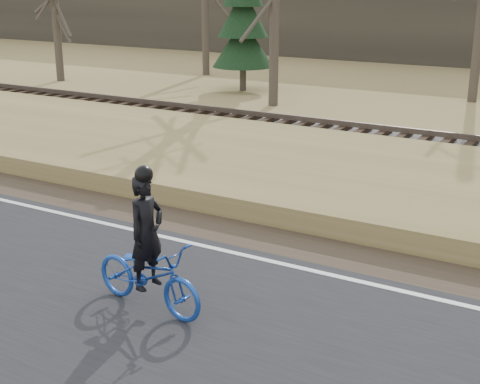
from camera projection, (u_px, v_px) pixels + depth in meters
The scene contains 11 objects.
ground at pixel (47, 218), 13.66m from camera, with size 120.00×120.00×0.00m, color #9B7F4F.
edge_line at pixel (54, 212), 13.81m from camera, with size 120.00×0.12×0.01m, color silver.
shoulder at pixel (87, 200), 14.64m from camera, with size 120.00×1.60×0.04m, color #473A2B.
embankment at pixel (167, 160), 17.06m from camera, with size 120.00×5.00×0.44m, color #9B7F4F.
ballast at pixel (241, 132), 20.19m from camera, with size 120.00×3.00×0.45m, color slate.
railroad at pixel (241, 122), 20.10m from camera, with size 120.00×2.40×0.29m.
treeline_backdrop at pixel (435, 8), 37.48m from camera, with size 120.00×4.00×6.00m, color #383328.
cyclist at pixel (148, 265), 9.62m from camera, with size 2.05×0.93×2.17m.
bare_tree_far_left at pixel (55, 10), 30.47m from camera, with size 0.36×0.36×6.48m, color #4A4136.
bare_tree_left at pixel (205, 1), 32.25m from camera, with size 0.36×0.36×7.11m, color #4A4136.
conifer at pixel (243, 14), 27.85m from camera, with size 2.60×2.60×6.73m.
Camera 1 is at (9.82, -9.16, 4.71)m, focal length 50.00 mm.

